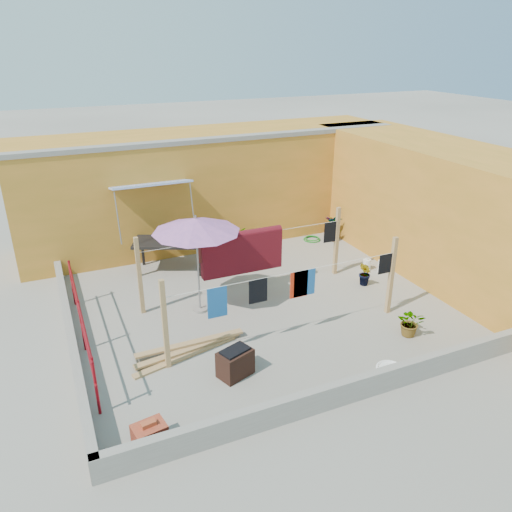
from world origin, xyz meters
The scene contains 21 objects.
ground centered at (0.00, 0.00, 0.00)m, with size 80.00×80.00×0.00m, color #9E998E.
wall_back centered at (0.50, 4.69, 1.61)m, with size 11.00×3.27×3.21m.
wall_right centered at (5.20, 0.00, 1.60)m, with size 2.40×9.00×3.20m, color orange.
parapet_front centered at (0.00, -3.58, 0.22)m, with size 8.30×0.16×0.44m, color gray.
parapet_left centered at (-4.08, 0.00, 0.22)m, with size 0.16×7.30×0.44m, color gray.
red_railing centered at (-3.85, -0.20, 0.72)m, with size 0.05×4.20×1.10m.
clothesline_rig centered at (-0.07, 0.58, 1.02)m, with size 5.09×2.35×1.80m.
patio_umbrella centered at (-1.30, 0.37, 2.02)m, with size 2.11×2.11×2.26m.
outdoor_table centered at (-1.35, 2.72, 0.76)m, with size 2.00×1.53×0.84m.
brick_stack centered at (-3.25, -3.20, 0.18)m, with size 0.54×0.43×0.42m.
lumber_pile centered at (-2.03, -1.12, 0.07)m, with size 2.34×0.70×0.14m.
brazier centered at (-1.45, -2.14, 0.27)m, with size 0.71×0.59×0.55m.
white_basin centered at (1.18, -3.20, 0.05)m, with size 0.51×0.51×0.09m.
water_jug_a centered at (3.41, 0.67, 0.14)m, with size 0.21×0.21×0.33m.
water_jug_b centered at (3.70, 0.40, 0.16)m, with size 0.22×0.22×0.35m.
green_hose centered at (3.14, 3.10, 0.03)m, with size 0.52×0.52×0.08m.
plant_back_a centered at (0.42, 2.87, 0.43)m, with size 0.77×0.66×0.85m, color #195718.
plant_back_b centered at (3.70, 2.96, 0.36)m, with size 0.41×0.41×0.73m, color #195718.
plant_right_a centered at (3.70, 2.77, 0.41)m, with size 0.43×0.29×0.83m, color #195718.
plant_right_b centered at (2.81, -0.09, 0.32)m, with size 0.35×0.28×0.63m, color #195718.
plant_right_c centered at (2.32, -2.36, 0.30)m, with size 0.54×0.47×0.61m, color #195718.
Camera 1 is at (-4.12, -9.12, 5.61)m, focal length 35.00 mm.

